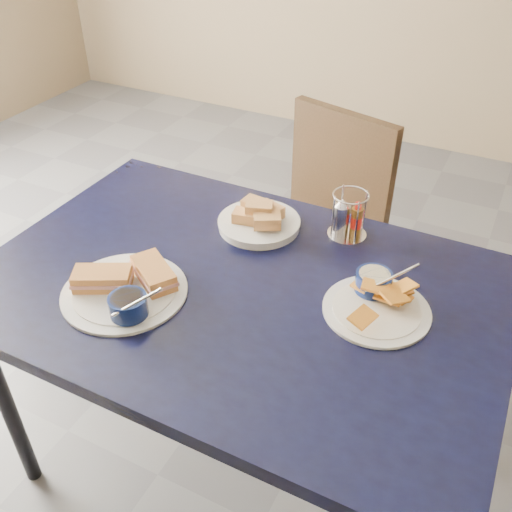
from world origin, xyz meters
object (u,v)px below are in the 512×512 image
at_px(sandwich_plate, 127,287).
at_px(plantain_plate, 377,297).
at_px(bread_basket, 259,220).
at_px(chair_far, 317,216).
at_px(condiment_caddy, 347,218).
at_px(dining_table, 239,301).

xyz_separation_m(sandwich_plate, plantain_plate, (0.56, 0.24, -0.00)).
bearing_deg(sandwich_plate, bread_basket, 69.25).
xyz_separation_m(chair_far, plantain_plate, (0.40, -0.66, 0.26)).
relative_size(chair_far, sandwich_plate, 2.81).
distance_m(chair_far, condiment_caddy, 0.55).
xyz_separation_m(plantain_plate, condiment_caddy, (-0.17, 0.25, 0.04)).
xyz_separation_m(chair_far, sandwich_plate, (-0.16, -0.90, 0.26)).
distance_m(dining_table, plantain_plate, 0.35).
xyz_separation_m(dining_table, chair_far, (-0.07, 0.74, -0.18)).
relative_size(plantain_plate, bread_basket, 1.10).
height_order(sandwich_plate, condiment_caddy, condiment_caddy).
bearing_deg(sandwich_plate, plantain_plate, 23.30).
xyz_separation_m(sandwich_plate, condiment_caddy, (0.39, 0.49, 0.03)).
height_order(dining_table, sandwich_plate, sandwich_plate).
height_order(chair_far, bread_basket, chair_far).
bearing_deg(bread_basket, condiment_caddy, 18.14).
height_order(dining_table, condiment_caddy, condiment_caddy).
bearing_deg(dining_table, chair_far, 95.12).
relative_size(dining_table, bread_basket, 5.69).
relative_size(sandwich_plate, plantain_plate, 1.25).
relative_size(sandwich_plate, condiment_caddy, 2.35).
xyz_separation_m(chair_far, condiment_caddy, (0.23, -0.41, 0.29)).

